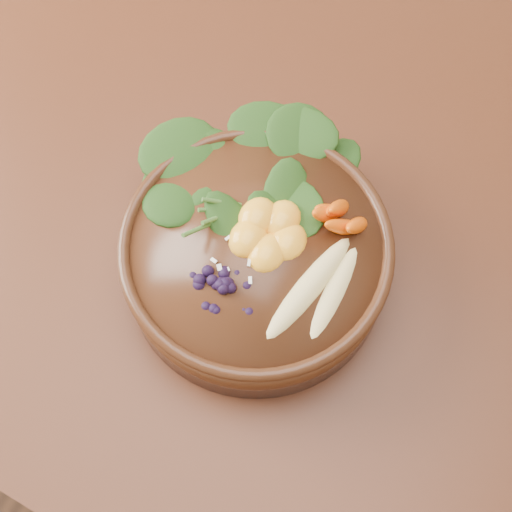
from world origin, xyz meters
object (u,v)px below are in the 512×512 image
at_px(kale_heap, 260,172).
at_px(carrot_cluster, 345,204).
at_px(stoneware_bowl, 256,260).
at_px(banana_halves, 323,284).
at_px(dining_table, 212,184).
at_px(blueberry_pile, 220,280).
at_px(mandarin_cluster, 269,227).

distance_m(kale_heap, carrot_cluster, 0.10).
bearing_deg(stoneware_bowl, banana_halves, -8.37).
bearing_deg(carrot_cluster, kale_heap, -169.49).
bearing_deg(stoneware_bowl, dining_table, 138.11).
bearing_deg(kale_heap, carrot_cluster, -0.60).
xyz_separation_m(banana_halves, blueberry_pile, (-0.09, -0.05, 0.01)).
relative_size(stoneware_bowl, carrot_cluster, 3.62).
relative_size(dining_table, banana_halves, 10.14).
distance_m(dining_table, blueberry_pile, 0.29).
bearing_deg(kale_heap, stoneware_bowl, -64.24).
distance_m(dining_table, kale_heap, 0.22).
bearing_deg(blueberry_pile, carrot_cluster, 59.34).
xyz_separation_m(carrot_cluster, banana_halves, (0.02, -0.08, -0.03)).
height_order(kale_heap, carrot_cluster, carrot_cluster).
bearing_deg(carrot_cluster, banana_halves, -66.94).
bearing_deg(carrot_cluster, mandarin_cluster, -129.81).
relative_size(stoneware_bowl, kale_heap, 1.53).
bearing_deg(blueberry_pile, mandarin_cluster, 79.62).
relative_size(dining_table, stoneware_bowl, 5.57).
bearing_deg(kale_heap, mandarin_cluster, -52.90).
height_order(mandarin_cluster, blueberry_pile, blueberry_pile).
distance_m(dining_table, carrot_cluster, 0.29).
distance_m(stoneware_bowl, banana_halves, 0.10).
height_order(stoneware_bowl, mandarin_cluster, mandarin_cluster).
bearing_deg(blueberry_pile, stoneware_bowl, 81.75).
relative_size(stoneware_bowl, blueberry_pile, 2.16).
bearing_deg(stoneware_bowl, blueberry_pile, -98.25).
distance_m(stoneware_bowl, blueberry_pile, 0.08).
bearing_deg(carrot_cluster, stoneware_bowl, -123.69).
xyz_separation_m(stoneware_bowl, carrot_cluster, (0.07, 0.07, 0.08)).
relative_size(kale_heap, carrot_cluster, 2.38).
bearing_deg(dining_table, carrot_cluster, -15.19).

